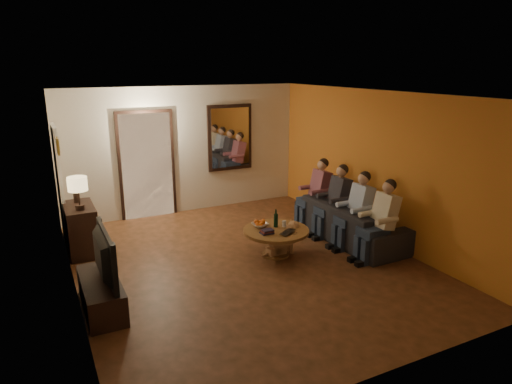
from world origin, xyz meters
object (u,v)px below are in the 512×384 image
dresser (81,229)px  dog (282,238)px  tv_stand (101,294)px  laptop (290,233)px  person_b (357,213)px  wine_bottle (276,218)px  person_d (317,195)px  table_lamp (78,193)px  bowl (260,225)px  tv (97,256)px  sofa (350,221)px  person_a (381,223)px  person_c (336,203)px  coffee_table (276,242)px

dresser → dog: size_ratio=1.61×
tv_stand → laptop: size_ratio=3.66×
person_b → dog: (-1.31, 0.26, -0.32)m
tv_stand → wine_bottle: (2.85, 0.60, 0.40)m
person_d → table_lamp: bearing=174.8°
tv_stand → bowl: bowl is taller
tv → dog: bearing=-80.3°
bowl → sofa: bearing=-5.9°
person_a → person_c: 1.20m
person_d → bowl: person_d is taller
dog → tv_stand: bearing=-171.2°
sofa → person_c: person_c is taller
table_lamp → laptop: (2.90, -1.61, -0.61)m
table_lamp → person_a: 4.78m
coffee_table → wine_bottle: 0.40m
coffee_table → bowl: size_ratio=4.11×
tv_stand → person_a: size_ratio=1.00×
person_c → wine_bottle: size_ratio=3.87×
tv_stand → person_d: bearing=18.8°
wine_bottle → dog: bearing=-60.3°
table_lamp → laptop: table_lamp is taller
tv_stand → person_b: size_ratio=1.00×
table_lamp → tv: table_lamp is taller
tv_stand → person_a: 4.25m
tv_stand → dog: dog is taller
sofa → wine_bottle: wine_bottle is taller
person_d → dog: 1.65m
dresser → coffee_table: bearing=-28.9°
coffee_table → wine_bottle: (0.05, 0.10, 0.38)m
tv → wine_bottle: 2.91m
coffee_table → wine_bottle: wine_bottle is taller
tv_stand → sofa: (4.32, 0.54, 0.13)m
coffee_table → dresser: bearing=151.1°
wine_bottle → person_a: bearing=-34.9°
wine_bottle → table_lamp: bearing=156.7°
sofa → dog: 1.41m
wine_bottle → person_d: bearing=31.6°
dresser → tv: size_ratio=0.80×
tv → coffee_table: tv is taller
tv → person_a: (4.22, -0.36, -0.13)m
person_c → dog: size_ratio=2.14×
dresser → laptop: size_ratio=2.74×
person_d → bowl: size_ratio=4.63×
dresser → dog: (2.91, -1.55, -0.12)m
dog → wine_bottle: (-0.06, 0.10, 0.32)m
person_d → wine_bottle: 1.61m
tv → person_d: person_d is taller
sofa → coffee_table: (-1.52, -0.04, -0.11)m
dog → dresser: bearing=151.1°
table_lamp → tv: bearing=-90.0°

